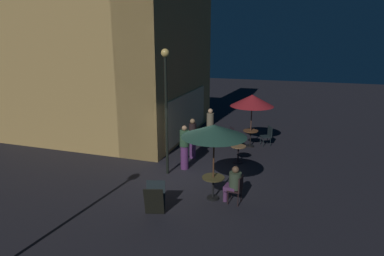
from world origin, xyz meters
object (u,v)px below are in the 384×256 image
cafe_table_1 (250,135)px  cafe_chair_0 (238,188)px  patron_standing_3 (185,147)px  patio_umbrella_0 (214,131)px  cafe_table_0 (213,183)px  cafe_table_2 (238,152)px  patio_umbrella_1 (252,101)px  menu_sandwich_board (155,199)px  patron_standing_1 (210,127)px  patron_standing_2 (193,138)px  patron_seated_0 (234,182)px  cafe_chair_2 (268,134)px  cafe_chair_1 (234,136)px  street_lamp_near_corner (166,95)px

cafe_table_1 → cafe_chair_0: size_ratio=0.86×
patron_standing_3 → patio_umbrella_0: bearing=57.3°
cafe_table_0 → cafe_table_2: cafe_table_0 is taller
patio_umbrella_1 → cafe_table_2: bearing=176.1°
cafe_table_1 → cafe_chair_0: cafe_chair_0 is taller
cafe_table_0 → patio_umbrella_1: bearing=-3.2°
menu_sandwich_board → cafe_table_2: menu_sandwich_board is taller
cafe_table_0 → patio_umbrella_1: patio_umbrella_1 is taller
patron_standing_1 → patron_standing_2: bearing=-93.3°
patron_seated_0 → patron_standing_3: (2.14, 2.33, 0.17)m
cafe_table_1 → patio_umbrella_1: size_ratio=0.32×
patron_seated_0 → cafe_chair_2: bearing=-87.3°
cafe_table_1 → cafe_chair_1: (-0.49, 0.67, 0.06)m
patio_umbrella_1 → patron_standing_1: size_ratio=1.40×
cafe_table_1 → cafe_table_2: 2.24m
cafe_table_1 → cafe_chair_2: size_ratio=0.85×
cafe_chair_2 → cafe_table_0: bearing=50.9°
patron_standing_1 → patio_umbrella_0: bearing=-70.5°
patio_umbrella_0 → cafe_table_1: bearing=-3.2°
patio_umbrella_1 → cafe_chair_1: (-0.49, 0.67, -1.57)m
menu_sandwich_board → patron_seated_0: (1.32, -2.01, 0.24)m
cafe_table_1 → patron_standing_1: (-0.31, 1.85, 0.34)m
patio_umbrella_1 → patron_standing_3: (-3.52, 1.99, -1.30)m
street_lamp_near_corner → patron_standing_2: (1.89, -0.36, -2.09)m
cafe_chair_2 → patio_umbrella_0: bearing=50.9°
cafe_chair_0 → patron_standing_2: bearing=-46.5°
street_lamp_near_corner → patron_standing_2: street_lamp_near_corner is taller
cafe_chair_0 → patron_standing_2: 4.27m
cafe_table_1 → cafe_chair_1: cafe_chair_1 is taller
patio_umbrella_0 → cafe_chair_0: size_ratio=2.69×
street_lamp_near_corner → cafe_table_1: street_lamp_near_corner is taller
cafe_chair_0 → cafe_chair_1: (5.18, 1.15, 0.06)m
cafe_chair_0 → cafe_chair_2: bearing=-86.0°
cafe_table_2 → cafe_table_0: bearing=177.3°
street_lamp_near_corner → patron_standing_1: street_lamp_near_corner is taller
patio_umbrella_0 → cafe_chair_1: 5.35m
street_lamp_near_corner → patron_seated_0: street_lamp_near_corner is taller
cafe_chair_1 → cafe_chair_2: (0.90, -1.41, -0.06)m
cafe_chair_1 → menu_sandwich_board: bearing=-134.9°
menu_sandwich_board → patron_seated_0: 2.42m
cafe_table_1 → patron_standing_2: (-2.27, 2.08, 0.32)m
menu_sandwich_board → cafe_chair_2: bearing=-34.7°
cafe_table_2 → patio_umbrella_1: 2.81m
patron_standing_1 → patron_standing_2: (-1.96, 0.22, -0.02)m
menu_sandwich_board → patron_standing_2: bearing=-11.6°
menu_sandwich_board → patron_seated_0: patron_seated_0 is taller
cafe_table_1 → cafe_table_2: size_ratio=1.09×
street_lamp_near_corner → menu_sandwich_board: 3.84m
cafe_chair_2 → patron_standing_1: (-0.72, 2.60, 0.35)m
cafe_table_0 → patron_seated_0: patron_seated_0 is taller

